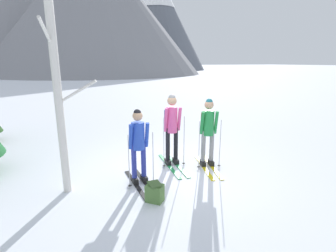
{
  "coord_description": "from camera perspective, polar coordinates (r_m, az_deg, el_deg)",
  "views": [
    {
      "loc": [
        -2.37,
        -5.53,
        2.64
      ],
      "look_at": [
        0.13,
        0.35,
        1.05
      ],
      "focal_mm": 27.64,
      "sensor_mm": 36.0,
      "label": 1
    }
  ],
  "objects": [
    {
      "name": "mountain_ridge_distant",
      "position": [
        72.06,
        -22.65,
        21.72
      ],
      "size": [
        100.85,
        59.74,
        29.63
      ],
      "color": "gray",
      "rests_on": "ground"
    },
    {
      "name": "ground_plane",
      "position": [
        6.57,
        0.15,
        -9.73
      ],
      "size": [
        400.0,
        400.0,
        0.0
      ],
      "primitive_type": "plane",
      "color": "white"
    },
    {
      "name": "skier_in_pink",
      "position": [
        6.61,
        0.83,
        0.18
      ],
      "size": [
        0.61,
        1.71,
        1.86
      ],
      "color": "green",
      "rests_on": "ground"
    },
    {
      "name": "birch_tree_slender",
      "position": [
        5.42,
        -23.03,
        6.27
      ],
      "size": [
        0.91,
        1.1,
        3.98
      ],
      "color": "silver",
      "rests_on": "ground"
    },
    {
      "name": "backpack_on_snow_front",
      "position": [
        5.17,
        -2.95,
        -14.41
      ],
      "size": [
        0.4,
        0.4,
        0.38
      ],
      "color": "#4C7238",
      "rests_on": "ground"
    },
    {
      "name": "skier_in_blue",
      "position": [
        5.65,
        -6.61,
        -3.61
      ],
      "size": [
        0.61,
        1.57,
        1.68
      ],
      "color": "black",
      "rests_on": "ground"
    },
    {
      "name": "skier_in_green",
      "position": [
        6.61,
        8.82,
        -0.55
      ],
      "size": [
        0.71,
        1.62,
        1.76
      ],
      "color": "yellow",
      "rests_on": "ground"
    }
  ]
}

